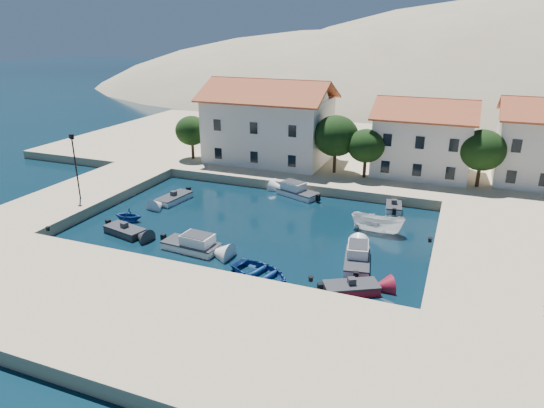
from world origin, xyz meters
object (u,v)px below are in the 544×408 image
(building_left, at_px, (269,120))
(boat_east, at_px, (377,232))
(cabin_cruiser_east, at_px, (357,259))
(lamppost, at_px, (75,160))
(rowboat_south, at_px, (260,276))
(cabin_cruiser_south, at_px, (191,244))
(building_mid, at_px, (424,136))

(building_left, xyz_separation_m, boat_east, (16.20, -15.25, -5.94))
(building_left, xyz_separation_m, cabin_cruiser_east, (15.95, -21.93, -5.46))
(boat_east, bearing_deg, lamppost, 104.18)
(rowboat_south, relative_size, cabin_cruiser_east, 1.00)
(rowboat_south, xyz_separation_m, boat_east, (6.23, 10.92, 0.00))
(rowboat_south, height_order, cabin_cruiser_east, cabin_cruiser_east)
(lamppost, xyz_separation_m, cabin_cruiser_south, (14.73, -4.21, -4.28))
(building_left, height_order, boat_east, building_left)
(lamppost, bearing_deg, cabin_cruiser_south, -15.94)
(building_mid, bearing_deg, boat_east, -96.30)
(building_left, bearing_deg, cabin_cruiser_south, -82.40)
(building_left, bearing_deg, boat_east, -43.27)
(rowboat_south, relative_size, boat_east, 1.03)
(rowboat_south, height_order, boat_east, boat_east)
(cabin_cruiser_south, bearing_deg, rowboat_south, -11.82)
(cabin_cruiser_south, height_order, cabin_cruiser_east, same)
(cabin_cruiser_south, xyz_separation_m, cabin_cruiser_east, (12.72, 2.27, 0.00))
(building_left, bearing_deg, building_mid, 3.18)
(lamppost, distance_m, cabin_cruiser_south, 15.90)
(building_mid, relative_size, boat_east, 2.29)
(building_left, distance_m, boat_east, 23.03)
(building_mid, distance_m, cabin_cruiser_east, 23.51)
(cabin_cruiser_east, bearing_deg, building_left, 25.74)
(building_left, bearing_deg, lamppost, -119.90)
(building_left, xyz_separation_m, cabin_cruiser_south, (3.23, -24.21, -5.46))
(cabin_cruiser_east, bearing_deg, rowboat_south, 115.08)
(building_left, xyz_separation_m, lamppost, (-11.50, -20.00, -1.18))
(cabin_cruiser_south, distance_m, cabin_cruiser_east, 12.92)
(cabin_cruiser_east, xyz_separation_m, boat_east, (0.26, 6.68, -0.48))
(cabin_cruiser_south, distance_m, boat_east, 15.77)
(building_left, distance_m, rowboat_south, 28.63)
(lamppost, bearing_deg, cabin_cruiser_east, -4.03)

